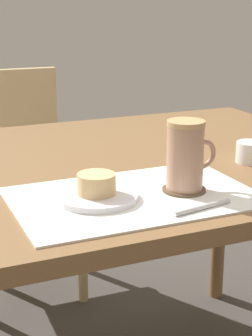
{
  "coord_description": "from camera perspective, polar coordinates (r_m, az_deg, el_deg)",
  "views": [
    {
      "loc": [
        -0.44,
        -1.21,
        1.09
      ],
      "look_at": [
        -0.01,
        -0.22,
        0.76
      ],
      "focal_mm": 60.0,
      "sensor_mm": 36.0,
      "label": 1
    }
  ],
  "objects": [
    {
      "name": "dining_table",
      "position": [
        1.36,
        -3.3,
        -2.03
      ],
      "size": [
        1.37,
        0.91,
        0.71
      ],
      "color": "brown",
      "rests_on": "ground_plane"
    },
    {
      "name": "wooden_chair",
      "position": [
        2.17,
        -11.04,
        -0.19
      ],
      "size": [
        0.43,
        0.43,
        0.83
      ],
      "rotation": [
        0.0,
        0.0,
        3.11
      ],
      "color": "#D1B27F",
      "rests_on": "ground_plane"
    },
    {
      "name": "placemat",
      "position": [
        1.11,
        0.82,
        -2.94
      ],
      "size": [
        0.48,
        0.31,
        0.0
      ],
      "primitive_type": "cube",
      "color": "white",
      "rests_on": "dining_table"
    },
    {
      "name": "pastry_plate",
      "position": [
        1.09,
        -3.0,
        -2.92
      ],
      "size": [
        0.16,
        0.16,
        0.01
      ],
      "primitive_type": "cylinder",
      "color": "white",
      "rests_on": "placemat"
    },
    {
      "name": "pastry",
      "position": [
        1.08,
        -3.02,
        -1.61
      ],
      "size": [
        0.07,
        0.07,
        0.04
      ],
      "primitive_type": "cylinder",
      "color": "#E5BC7F",
      "rests_on": "pastry_plate"
    },
    {
      "name": "coffee_coaster",
      "position": [
        1.14,
        5.91,
        -2.19
      ],
      "size": [
        0.09,
        0.09,
        0.0
      ],
      "primitive_type": "cylinder",
      "color": "brown",
      "rests_on": "placemat"
    },
    {
      "name": "coffee_mug",
      "position": [
        1.12,
        6.11,
        1.33
      ],
      "size": [
        0.11,
        0.08,
        0.14
      ],
      "color": "tan",
      "rests_on": "coffee_coaster"
    },
    {
      "name": "teaspoon",
      "position": [
        1.04,
        7.8,
        -3.97
      ],
      "size": [
        0.13,
        0.03,
        0.01
      ],
      "primitive_type": "cylinder",
      "rotation": [
        0.0,
        1.57,
        0.17
      ],
      "color": "silver",
      "rests_on": "placemat"
    },
    {
      "name": "sugar_bowl",
      "position": [
        1.37,
        12.55,
        1.57
      ],
      "size": [
        0.07,
        0.07,
        0.05
      ],
      "primitive_type": "cylinder",
      "color": "white",
      "rests_on": "dining_table"
    }
  ]
}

